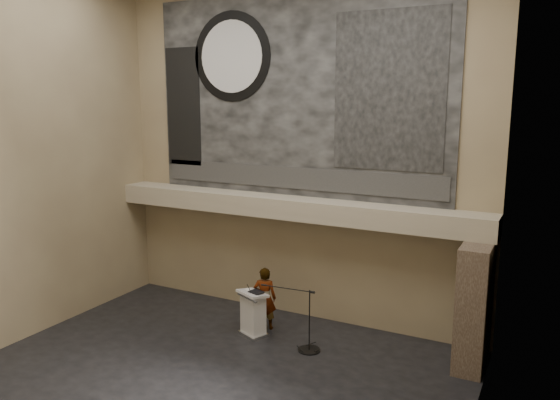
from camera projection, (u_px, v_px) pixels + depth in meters
The scene contains 20 objects.
floor at pixel (207, 380), 11.10m from camera, with size 10.00×10.00×0.00m, color black.
wall_back at pixel (295, 154), 13.80m from camera, with size 10.00×0.02×8.50m, color #7E6B50.
wall_front at pixel (14, 212), 6.83m from camera, with size 10.00×0.02×8.50m, color #7E6B50.
wall_left at pixel (24, 160), 12.60m from camera, with size 0.02×8.00×8.50m, color #7E6B50.
wall_right at pixel (480, 195), 8.04m from camera, with size 0.02×8.00×8.50m, color #7E6B50.
soffit at pixel (287, 207), 13.69m from camera, with size 10.00×0.80×0.50m, color tan.
sprinkler_left at pixel (233, 212), 14.43m from camera, with size 0.04×0.04×0.06m, color #B2893D.
sprinkler_right at pixel (358, 227), 12.83m from camera, with size 0.04×0.04×0.06m, color #B2893D.
banner at pixel (294, 96), 13.51m from camera, with size 8.00×0.05×5.00m, color black.
banner_text_strip at pixel (293, 178), 13.85m from camera, with size 7.76×0.02×0.55m, color #2C2C2C.
banner_clock_rim at pixel (232, 57), 14.11m from camera, with size 2.30×2.30×0.02m, color black.
banner_clock_face at pixel (231, 57), 14.09m from camera, with size 1.84×1.84×0.02m, color silver.
banner_building_print at pixel (389, 91), 12.36m from camera, with size 2.60×0.02×3.60m, color black.
banner_brick_print at pixel (183, 107), 15.08m from camera, with size 1.10×0.02×3.20m, color black.
stone_pier at pixel (474, 306), 11.48m from camera, with size 0.60×1.40×2.70m, color #413228.
lectern at pixel (253, 314), 13.09m from camera, with size 0.84×0.73×1.13m.
binder at pixel (256, 292), 12.93m from camera, with size 0.32×0.26×0.04m, color black.
papers at pixel (247, 291), 13.07m from camera, with size 0.22×0.30×0.01m, color silver.
speaker_person at pixel (265, 298), 13.46m from camera, with size 0.57×0.38×1.57m, color beige.
mic_stand at pixel (307, 341), 12.38m from camera, with size 1.44×0.52×1.44m.
Camera 1 is at (6.06, -8.38, 5.66)m, focal length 35.00 mm.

